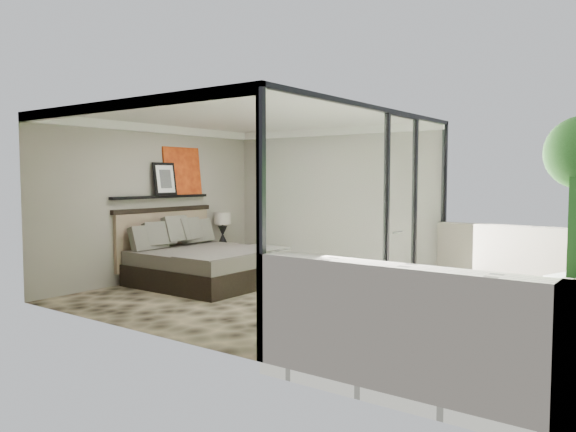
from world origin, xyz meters
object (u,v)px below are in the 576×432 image
Objects in this scene: table_lamp at (223,224)px; nightstand at (223,257)px; lounger at (444,313)px; bed at (203,263)px; ottoman at (573,297)px.

nightstand is at bearing -53.68° from table_lamp.
bed is at bearing -168.92° from lounger.
bed reaches higher than ottoman.
table_lamp is 6.48m from ottoman.
bed is 4.70× the size of nightstand.
ottoman reaches higher than nightstand.
lounger is (5.27, -1.67, -0.73)m from table_lamp.
ottoman is 1.94m from lounger.
ottoman is (6.45, -0.13, -0.65)m from table_lamp.
bed is 5.78m from ottoman.
nightstand is 0.68m from table_lamp.
table_lamp is 5.58m from lounger.
lounger is at bearing -17.59° from table_lamp.
table_lamp is (-0.02, 0.03, 0.68)m from nightstand.
lounger reaches higher than nightstand.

